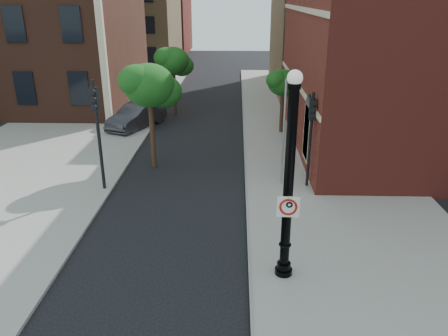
{
  "coord_description": "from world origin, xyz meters",
  "views": [
    {
      "loc": [
        1.58,
        -11.25,
        8.19
      ],
      "look_at": [
        1.18,
        2.0,
        2.93
      ],
      "focal_mm": 35.0,
      "sensor_mm": 36.0,
      "label": 1
    }
  ],
  "objects_px": {
    "lamppost": "(288,191)",
    "no_parking_sign": "(288,207)",
    "traffic_signal_left": "(97,118)",
    "parked_car": "(137,116)",
    "traffic_signal_right": "(311,125)"
  },
  "relations": [
    {
      "from": "parked_car",
      "to": "traffic_signal_left",
      "type": "xyz_separation_m",
      "value": [
        0.68,
        -10.02,
        2.57
      ]
    },
    {
      "from": "no_parking_sign",
      "to": "traffic_signal_left",
      "type": "bearing_deg",
      "value": 142.07
    },
    {
      "from": "parked_car",
      "to": "traffic_signal_left",
      "type": "relative_size",
      "value": 0.96
    },
    {
      "from": "lamppost",
      "to": "no_parking_sign",
      "type": "xyz_separation_m",
      "value": [
        0.01,
        -0.16,
        -0.43
      ]
    },
    {
      "from": "lamppost",
      "to": "no_parking_sign",
      "type": "distance_m",
      "value": 0.47
    },
    {
      "from": "lamppost",
      "to": "traffic_signal_left",
      "type": "xyz_separation_m",
      "value": [
        -7.42,
        6.24,
        0.4
      ]
    },
    {
      "from": "traffic_signal_left",
      "to": "traffic_signal_right",
      "type": "height_order",
      "value": "traffic_signal_left"
    },
    {
      "from": "no_parking_sign",
      "to": "parked_car",
      "type": "height_order",
      "value": "no_parking_sign"
    },
    {
      "from": "lamppost",
      "to": "traffic_signal_right",
      "type": "relative_size",
      "value": 1.45
    },
    {
      "from": "no_parking_sign",
      "to": "traffic_signal_left",
      "type": "height_order",
      "value": "traffic_signal_left"
    },
    {
      "from": "traffic_signal_left",
      "to": "parked_car",
      "type": "bearing_deg",
      "value": 100.29
    },
    {
      "from": "lamppost",
      "to": "traffic_signal_right",
      "type": "distance_m",
      "value": 7.02
    },
    {
      "from": "lamppost",
      "to": "traffic_signal_left",
      "type": "distance_m",
      "value": 9.7
    },
    {
      "from": "traffic_signal_left",
      "to": "traffic_signal_right",
      "type": "bearing_deg",
      "value": 10.01
    },
    {
      "from": "lamppost",
      "to": "parked_car",
      "type": "bearing_deg",
      "value": 116.48
    }
  ]
}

